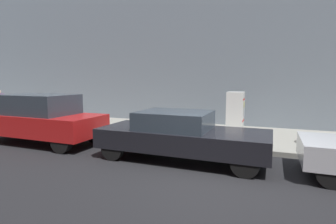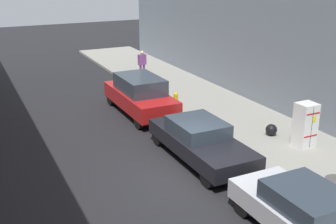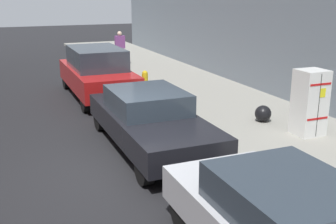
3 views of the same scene
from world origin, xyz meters
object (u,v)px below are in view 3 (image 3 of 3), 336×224
discarded_refrigerator (310,103)px  parked_sedan_dark (150,119)px  trash_bag (263,114)px  parked_suv_red (97,72)px  fire_hydrant (145,81)px  pedestrian_walking_far (120,46)px

discarded_refrigerator → parked_sedan_dark: discarded_refrigerator is taller
trash_bag → parked_suv_red: bearing=-56.0°
fire_hydrant → trash_bag: bearing=111.0°
pedestrian_walking_far → parked_suv_red: size_ratio=0.34×
parked_suv_red → pedestrian_walking_far: bearing=-114.0°
fire_hydrant → trash_bag: 5.03m
trash_bag → pedestrian_walking_far: size_ratio=0.28×
parked_suv_red → parked_sedan_dark: parked_suv_red is taller
fire_hydrant → parked_sedan_dark: 5.27m
parked_suv_red → trash_bag: bearing=124.0°
discarded_refrigerator → pedestrian_walking_far: bearing=-83.1°
discarded_refrigerator → trash_bag: discarded_refrigerator is taller
fire_hydrant → parked_suv_red: 1.73m
discarded_refrigerator → pedestrian_walking_far: discarded_refrigerator is taller
parked_suv_red → fire_hydrant: bearing=165.7°
parked_suv_red → parked_sedan_dark: 5.42m
trash_bag → parked_sedan_dark: parked_sedan_dark is taller
pedestrian_walking_far → parked_suv_red: 5.93m
parked_suv_red → parked_sedan_dark: (-0.00, 5.42, -0.19)m
pedestrian_walking_far → parked_sedan_dark: bearing=73.7°
discarded_refrigerator → pedestrian_walking_far: size_ratio=1.01×
fire_hydrant → pedestrian_walking_far: pedestrian_walking_far is taller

